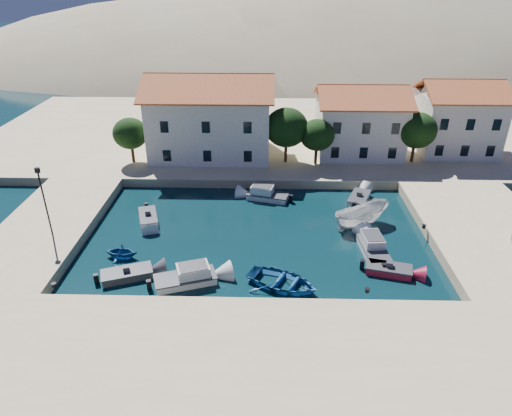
# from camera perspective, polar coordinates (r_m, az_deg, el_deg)

# --- Properties ---
(ground) EXTENTS (400.00, 400.00, 0.00)m
(ground) POSITION_cam_1_polar(r_m,az_deg,el_deg) (32.83, -0.32, -12.49)
(ground) COLOR black
(ground) RESTS_ON ground
(quay_south) EXTENTS (52.00, 12.00, 1.00)m
(quay_south) POSITION_cam_1_polar(r_m,az_deg,el_deg) (28.13, -0.73, -19.57)
(quay_south) COLOR tan
(quay_south) RESTS_ON ground
(quay_east) EXTENTS (11.00, 20.00, 1.00)m
(quay_east) POSITION_cam_1_polar(r_m,az_deg,el_deg) (45.23, 27.10, -2.91)
(quay_east) COLOR tan
(quay_east) RESTS_ON ground
(quay_west) EXTENTS (8.00, 20.00, 1.00)m
(quay_west) POSITION_cam_1_polar(r_m,az_deg,el_deg) (45.31, -24.69, -2.29)
(quay_west) COLOR tan
(quay_west) RESTS_ON ground
(quay_north) EXTENTS (80.00, 36.00, 1.00)m
(quay_north) POSITION_cam_1_polar(r_m,az_deg,el_deg) (66.43, 2.47, 9.40)
(quay_north) COLOR tan
(quay_north) RESTS_ON ground
(hills) EXTENTS (254.00, 176.00, 99.00)m
(hills) POSITION_cam_1_polar(r_m,az_deg,el_deg) (156.53, 8.87, 10.64)
(hills) COLOR gray
(hills) RESTS_ON ground
(building_left) EXTENTS (14.70, 9.45, 9.70)m
(building_left) POSITION_cam_1_polar(r_m,az_deg,el_deg) (55.69, -5.72, 11.55)
(building_left) COLOR beige
(building_left) RESTS_ON quay_north
(building_mid) EXTENTS (10.50, 8.40, 8.30)m
(building_mid) POSITION_cam_1_polar(r_m,az_deg,el_deg) (57.52, 12.87, 10.78)
(building_mid) COLOR beige
(building_mid) RESTS_ON quay_north
(building_right) EXTENTS (9.45, 8.40, 8.80)m
(building_right) POSITION_cam_1_polar(r_m,az_deg,el_deg) (61.82, 23.88, 10.53)
(building_right) COLOR beige
(building_right) RESTS_ON quay_north
(trees) EXTENTS (37.30, 5.30, 6.45)m
(trees) POSITION_cam_1_polar(r_m,az_deg,el_deg) (53.28, 5.47, 9.59)
(trees) COLOR #382314
(trees) RESTS_ON quay_north
(lamppost) EXTENTS (0.35, 0.25, 6.22)m
(lamppost) POSITION_cam_1_polar(r_m,az_deg,el_deg) (41.26, -25.05, 1.42)
(lamppost) COLOR black
(lamppost) RESTS_ON quay_west
(bollards) EXTENTS (29.36, 9.56, 0.30)m
(bollards) POSITION_cam_1_polar(r_m,az_deg,el_deg) (35.26, 4.46, -7.06)
(bollards) COLOR black
(bollards) RESTS_ON ground
(motorboat_grey_sw) EXTENTS (4.19, 2.92, 1.25)m
(motorboat_grey_sw) POSITION_cam_1_polar(r_m,az_deg,el_deg) (36.95, -15.83, -7.98)
(motorboat_grey_sw) COLOR #37383D
(motorboat_grey_sw) RESTS_ON ground
(cabin_cruiser_south) EXTENTS (5.01, 3.33, 1.60)m
(cabin_cruiser_south) POSITION_cam_1_polar(r_m,az_deg,el_deg) (35.32, -8.84, -8.61)
(cabin_cruiser_south) COLOR silver
(cabin_cruiser_south) RESTS_ON ground
(rowboat_south) EXTENTS (6.57, 5.81, 1.13)m
(rowboat_south) POSITION_cam_1_polar(r_m,az_deg,el_deg) (34.93, 3.30, -9.72)
(rowboat_south) COLOR #184C86
(rowboat_south) RESTS_ON ground
(motorboat_red_se) EXTENTS (3.78, 2.37, 1.25)m
(motorboat_red_se) POSITION_cam_1_polar(r_m,az_deg,el_deg) (37.55, 16.25, -7.41)
(motorboat_red_se) COLOR maroon
(motorboat_red_se) RESTS_ON ground
(cabin_cruiser_east) EXTENTS (2.27, 4.75, 1.60)m
(cabin_cruiser_east) POSITION_cam_1_polar(r_m,az_deg,el_deg) (39.52, 14.51, -4.95)
(cabin_cruiser_east) COLOR silver
(cabin_cruiser_east) RESTS_ON ground
(boat_east) EXTENTS (6.16, 4.74, 2.25)m
(boat_east) POSITION_cam_1_polar(r_m,az_deg,el_deg) (43.70, 12.87, -2.14)
(boat_east) COLOR silver
(boat_east) RESTS_ON ground
(motorboat_white_ne) EXTENTS (3.04, 4.10, 1.25)m
(motorboat_white_ne) POSITION_cam_1_polar(r_m,az_deg,el_deg) (48.19, 12.76, 1.19)
(motorboat_white_ne) COLOR silver
(motorboat_white_ne) RESTS_ON ground
(rowboat_west) EXTENTS (2.92, 2.59, 1.43)m
(rowboat_west) POSITION_cam_1_polar(r_m,az_deg,el_deg) (39.67, -16.42, -5.92)
(rowboat_west) COLOR #184C86
(rowboat_west) RESTS_ON ground
(motorboat_white_west) EXTENTS (2.62, 3.94, 1.25)m
(motorboat_white_west) POSITION_cam_1_polar(r_m,az_deg,el_deg) (44.55, -13.32, -1.16)
(motorboat_white_west) COLOR silver
(motorboat_white_west) RESTS_ON ground
(cabin_cruiser_north) EXTENTS (4.57, 2.82, 1.60)m
(cabin_cruiser_north) POSITION_cam_1_polar(r_m,az_deg,el_deg) (47.31, 1.46, 1.64)
(cabin_cruiser_north) COLOR silver
(cabin_cruiser_north) RESTS_ON ground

